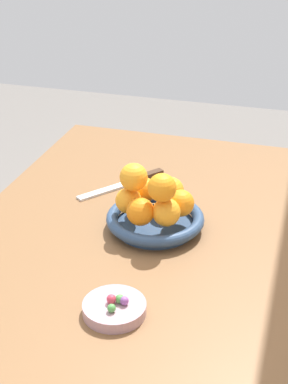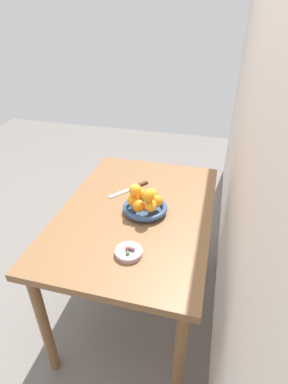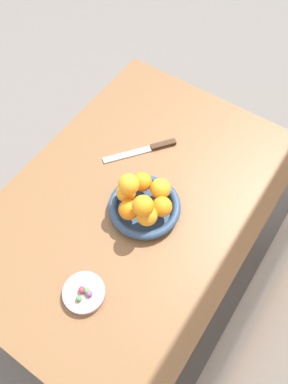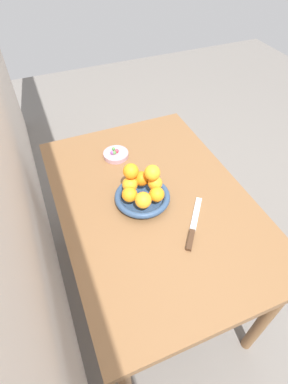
{
  "view_description": "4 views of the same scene",
  "coord_description": "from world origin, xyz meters",
  "px_view_note": "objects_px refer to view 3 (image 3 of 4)",
  "views": [
    {
      "loc": [
        1.12,
        0.35,
        1.44
      ],
      "look_at": [
        0.03,
        0.03,
        0.84
      ],
      "focal_mm": 55.0,
      "sensor_mm": 36.0,
      "label": 1
    },
    {
      "loc": [
        1.2,
        0.35,
        1.64
      ],
      "look_at": [
        -0.01,
        0.04,
        0.84
      ],
      "focal_mm": 28.0,
      "sensor_mm": 36.0,
      "label": 2
    },
    {
      "loc": [
        0.46,
        0.35,
        1.78
      ],
      "look_at": [
        0.01,
        0.05,
        0.85
      ],
      "focal_mm": 35.0,
      "sensor_mm": 36.0,
      "label": 3
    },
    {
      "loc": [
        -0.75,
        0.35,
        1.65
      ],
      "look_at": [
        -0.01,
        0.05,
        0.81
      ],
      "focal_mm": 28.0,
      "sensor_mm": 36.0,
      "label": 4
    }
  ],
  "objects_px": {
    "orange_3": "(163,206)",
    "orange_6": "(143,206)",
    "candy_dish": "(84,293)",
    "orange_7": "(127,184)",
    "fruit_bowl": "(145,207)",
    "candy_ball_3": "(82,290)",
    "orange_0": "(126,193)",
    "dining_table": "(135,214)",
    "candy_ball_1": "(89,294)",
    "candy_ball_0": "(87,291)",
    "candy_ball_2": "(79,299)",
    "orange_1": "(129,210)",
    "knife": "(146,149)",
    "orange_5": "(142,182)",
    "orange_4": "(161,189)",
    "orange_2": "(147,216)"
  },
  "relations": [
    {
      "from": "candy_dish",
      "to": "candy_ball_3",
      "type": "distance_m",
      "value": 0.02
    },
    {
      "from": "knife",
      "to": "orange_3",
      "type": "bearing_deg",
      "value": 44.25
    },
    {
      "from": "orange_3",
      "to": "candy_ball_1",
      "type": "bearing_deg",
      "value": -5.24
    },
    {
      "from": "dining_table",
      "to": "candy_ball_1",
      "type": "bearing_deg",
      "value": 13.12
    },
    {
      "from": "candy_dish",
      "to": "candy_ball_0",
      "type": "relative_size",
      "value": 7.0
    },
    {
      "from": "orange_0",
      "to": "knife",
      "type": "bearing_deg",
      "value": -162.43
    },
    {
      "from": "candy_ball_2",
      "to": "fruit_bowl",
      "type": "bearing_deg",
      "value": -178.02
    },
    {
      "from": "orange_4",
      "to": "fruit_bowl",
      "type": "bearing_deg",
      "value": -18.85
    },
    {
      "from": "fruit_bowl",
      "to": "orange_3",
      "type": "relative_size",
      "value": 3.66
    },
    {
      "from": "candy_dish",
      "to": "orange_3",
      "type": "height_order",
      "value": "orange_3"
    },
    {
      "from": "candy_ball_1",
      "to": "candy_ball_3",
      "type": "xyz_separation_m",
      "value": [
        0.0,
        -0.02,
        0.0
      ]
    },
    {
      "from": "orange_4",
      "to": "orange_6",
      "type": "xyz_separation_m",
      "value": [
        0.11,
        0.01,
        0.06
      ]
    },
    {
      "from": "candy_ball_3",
      "to": "orange_1",
      "type": "bearing_deg",
      "value": -175.09
    },
    {
      "from": "dining_table",
      "to": "orange_3",
      "type": "distance_m",
      "value": 0.19
    },
    {
      "from": "dining_table",
      "to": "orange_4",
      "type": "height_order",
      "value": "orange_4"
    },
    {
      "from": "dining_table",
      "to": "orange_5",
      "type": "distance_m",
      "value": 0.16
    },
    {
      "from": "orange_4",
      "to": "candy_dish",
      "type": "bearing_deg",
      "value": -1.69
    },
    {
      "from": "fruit_bowl",
      "to": "orange_1",
      "type": "height_order",
      "value": "orange_1"
    },
    {
      "from": "fruit_bowl",
      "to": "orange_0",
      "type": "distance_m",
      "value": 0.08
    },
    {
      "from": "candy_dish",
      "to": "knife",
      "type": "relative_size",
      "value": 0.54
    },
    {
      "from": "orange_0",
      "to": "orange_5",
      "type": "relative_size",
      "value": 0.99
    },
    {
      "from": "orange_3",
      "to": "candy_ball_2",
      "type": "xyz_separation_m",
      "value": [
        0.34,
        -0.04,
        -0.04
      ]
    },
    {
      "from": "dining_table",
      "to": "candy_ball_1",
      "type": "relative_size",
      "value": 65.88
    },
    {
      "from": "orange_2",
      "to": "knife",
      "type": "relative_size",
      "value": 0.29
    },
    {
      "from": "orange_3",
      "to": "orange_6",
      "type": "bearing_deg",
      "value": -25.7
    },
    {
      "from": "candy_dish",
      "to": "orange_4",
      "type": "bearing_deg",
      "value": 178.31
    },
    {
      "from": "orange_4",
      "to": "candy_ball_3",
      "type": "bearing_deg",
      "value": -2.52
    },
    {
      "from": "candy_ball_0",
      "to": "candy_ball_2",
      "type": "relative_size",
      "value": 1.07
    },
    {
      "from": "orange_6",
      "to": "orange_5",
      "type": "bearing_deg",
      "value": -144.43
    },
    {
      "from": "orange_0",
      "to": "candy_ball_3",
      "type": "distance_m",
      "value": 0.31
    },
    {
      "from": "orange_2",
      "to": "orange_4",
      "type": "distance_m",
      "value": 0.1
    },
    {
      "from": "candy_ball_3",
      "to": "candy_ball_2",
      "type": "bearing_deg",
      "value": 19.68
    },
    {
      "from": "orange_5",
      "to": "dining_table",
      "type": "bearing_deg",
      "value": -8.22
    },
    {
      "from": "candy_ball_0",
      "to": "orange_1",
      "type": "bearing_deg",
      "value": -171.82
    },
    {
      "from": "orange_0",
      "to": "orange_2",
      "type": "height_order",
      "value": "orange_2"
    },
    {
      "from": "orange_1",
      "to": "orange_3",
      "type": "height_order",
      "value": "same"
    },
    {
      "from": "orange_6",
      "to": "orange_3",
      "type": "bearing_deg",
      "value": 154.3
    },
    {
      "from": "candy_ball_3",
      "to": "orange_7",
      "type": "bearing_deg",
      "value": -169.69
    },
    {
      "from": "orange_2",
      "to": "candy_ball_1",
      "type": "bearing_deg",
      "value": -1.95
    },
    {
      "from": "candy_dish",
      "to": "orange_7",
      "type": "bearing_deg",
      "value": -168.71
    },
    {
      "from": "candy_dish",
      "to": "candy_ball_2",
      "type": "relative_size",
      "value": 7.51
    },
    {
      "from": "fruit_bowl",
      "to": "candy_ball_3",
      "type": "bearing_deg",
      "value": 0.62
    },
    {
      "from": "candy_ball_1",
      "to": "dining_table",
      "type": "bearing_deg",
      "value": -166.88
    },
    {
      "from": "orange_4",
      "to": "orange_0",
      "type": "bearing_deg",
      "value": -48.92
    },
    {
      "from": "orange_2",
      "to": "orange_0",
      "type": "bearing_deg",
      "value": -107.19
    },
    {
      "from": "candy_ball_0",
      "to": "knife",
      "type": "distance_m",
      "value": 0.52
    },
    {
      "from": "orange_3",
      "to": "orange_5",
      "type": "xyz_separation_m",
      "value": [
        -0.04,
        -0.1,
        -0.0
      ]
    },
    {
      "from": "orange_4",
      "to": "candy_ball_0",
      "type": "xyz_separation_m",
      "value": [
        0.36,
        -0.0,
        -0.04
      ]
    },
    {
      "from": "orange_1",
      "to": "candy_ball_2",
      "type": "relative_size",
      "value": 3.93
    },
    {
      "from": "orange_7",
      "to": "candy_ball_0",
      "type": "distance_m",
      "value": 0.32
    }
  ]
}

